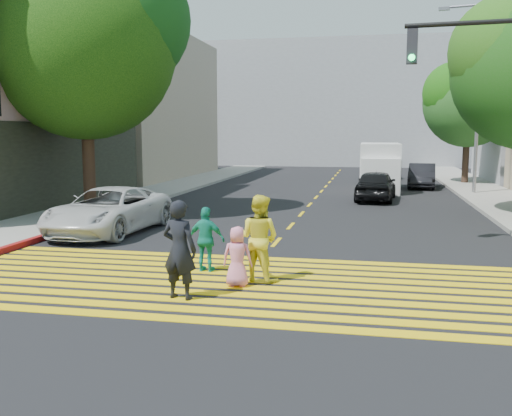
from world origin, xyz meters
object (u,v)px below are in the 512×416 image
(tree_right_far, at_px, (470,98))
(silver_car, at_px, (383,169))
(pedestrian_extra, at_px, (206,239))
(pedestrian_man, at_px, (180,250))
(white_sedan, at_px, (109,210))
(tree_left, at_px, (87,37))
(pedestrian_woman, at_px, (259,238))
(pedestrian_child, at_px, (237,257))
(dark_car_parked, at_px, (422,176))
(dark_car_near, at_px, (376,185))
(white_van, at_px, (380,168))

(tree_right_far, xyz_separation_m, silver_car, (-4.98, 2.77, -4.59))
(tree_right_far, distance_m, pedestrian_extra, 26.82)
(pedestrian_man, xyz_separation_m, silver_car, (4.29, 29.68, -0.25))
(pedestrian_extra, height_order, white_sedan, pedestrian_extra)
(tree_left, xyz_separation_m, tree_right_far, (16.37, 16.68, -1.45))
(pedestrian_woman, distance_m, pedestrian_child, 0.73)
(pedestrian_man, bearing_deg, tree_left, -43.63)
(pedestrian_woman, distance_m, white_sedan, 7.64)
(silver_car, relative_size, dark_car_parked, 1.15)
(silver_car, bearing_deg, dark_car_near, 96.53)
(pedestrian_child, distance_m, pedestrian_extra, 1.49)
(tree_left, relative_size, pedestrian_man, 5.20)
(tree_right_far, height_order, pedestrian_child, tree_right_far)
(pedestrian_woman, xyz_separation_m, silver_car, (3.06, 28.03, -0.22))
(pedestrian_man, bearing_deg, dark_car_near, -90.70)
(white_sedan, distance_m, silver_car, 24.81)
(pedestrian_woman, height_order, white_van, white_van)
(pedestrian_extra, distance_m, white_van, 20.30)
(white_sedan, bearing_deg, tree_left, 127.00)
(tree_left, height_order, pedestrian_child, tree_left)
(tree_right_far, height_order, white_sedan, tree_right_far)
(tree_left, height_order, white_van, tree_left)
(white_sedan, bearing_deg, pedestrian_man, -51.37)
(pedestrian_man, height_order, dark_car_near, pedestrian_man)
(silver_car, bearing_deg, pedestrian_woman, 92.74)
(tree_left, xyz_separation_m, white_sedan, (2.47, -3.69, -6.03))
(white_sedan, height_order, dark_car_near, dark_car_near)
(tree_right_far, bearing_deg, silver_car, 150.92)
(silver_car, distance_m, dark_car_parked, 5.78)
(pedestrian_woman, bearing_deg, pedestrian_child, 77.93)
(pedestrian_extra, bearing_deg, pedestrian_child, 137.65)
(tree_left, distance_m, tree_right_far, 23.42)
(tree_right_far, relative_size, white_sedan, 1.51)
(tree_right_far, distance_m, silver_car, 7.31)
(white_sedan, height_order, white_van, white_van)
(pedestrian_child, bearing_deg, white_sedan, -47.46)
(tree_right_far, relative_size, white_van, 1.42)
(tree_right_far, distance_m, pedestrian_child, 27.55)
(pedestrian_woman, bearing_deg, pedestrian_extra, -1.70)
(tree_right_far, relative_size, silver_car, 1.60)
(pedestrian_extra, bearing_deg, dark_car_parked, -100.71)
(tree_left, height_order, silver_car, tree_left)
(pedestrian_child, relative_size, dark_car_parked, 0.30)
(pedestrian_man, xyz_separation_m, pedestrian_woman, (1.22, 1.66, -0.03))
(pedestrian_man, bearing_deg, dark_car_parked, -93.22)
(pedestrian_child, relative_size, pedestrian_extra, 0.84)
(pedestrian_man, distance_m, pedestrian_extra, 2.22)
(tree_left, bearing_deg, pedestrian_extra, -48.97)
(tree_left, xyz_separation_m, dark_car_parked, (13.53, 14.08, -6.05))
(pedestrian_man, height_order, pedestrian_woman, pedestrian_man)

